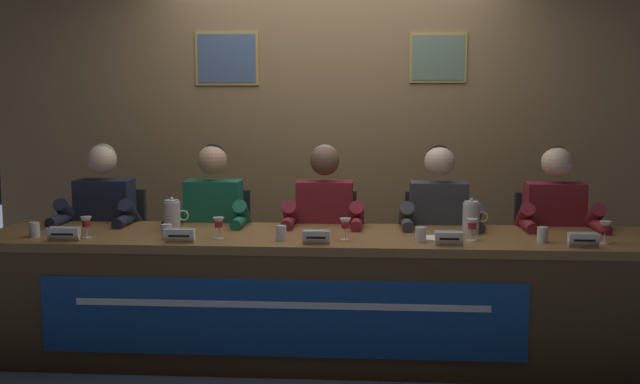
% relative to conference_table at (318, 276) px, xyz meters
% --- Properties ---
extents(ground_plane, '(12.00, 12.00, 0.00)m').
position_rel_conference_table_xyz_m(ground_plane, '(0.01, 0.12, -0.51)').
color(ground_plane, '#383D4C').
extents(wall_back_panelled, '(5.14, 0.14, 2.60)m').
position_rel_conference_table_xyz_m(wall_back_panelled, '(0.00, 1.43, 0.79)').
color(wall_back_panelled, '#937047').
rests_on(wall_back_panelled, ground_plane).
extents(conference_table, '(3.94, 0.79, 0.74)m').
position_rel_conference_table_xyz_m(conference_table, '(0.00, 0.00, 0.00)').
color(conference_table, brown).
rests_on(conference_table, ground_plane).
extents(chair_far_left, '(0.44, 0.45, 0.91)m').
position_rel_conference_table_xyz_m(chair_far_left, '(-1.45, 0.69, -0.07)').
color(chair_far_left, black).
rests_on(chair_far_left, ground_plane).
extents(panelist_far_left, '(0.51, 0.48, 1.24)m').
position_rel_conference_table_xyz_m(panelist_far_left, '(-1.45, 0.49, 0.21)').
color(panelist_far_left, black).
rests_on(panelist_far_left, ground_plane).
extents(nameplate_far_left, '(0.18, 0.06, 0.08)m').
position_rel_conference_table_xyz_m(nameplate_far_left, '(-1.41, -0.18, 0.26)').
color(nameplate_far_left, white).
rests_on(nameplate_far_left, conference_table).
extents(juice_glass_far_left, '(0.06, 0.06, 0.12)m').
position_rel_conference_table_xyz_m(juice_glass_far_left, '(-1.32, -0.09, 0.31)').
color(juice_glass_far_left, white).
rests_on(juice_glass_far_left, conference_table).
extents(water_cup_far_left, '(0.06, 0.06, 0.08)m').
position_rel_conference_table_xyz_m(water_cup_far_left, '(-1.63, -0.08, 0.26)').
color(water_cup_far_left, silver).
rests_on(water_cup_far_left, conference_table).
extents(chair_left, '(0.44, 0.45, 0.91)m').
position_rel_conference_table_xyz_m(chair_left, '(-0.72, 0.69, -0.07)').
color(chair_left, black).
rests_on(chair_left, ground_plane).
extents(panelist_left, '(0.51, 0.48, 1.24)m').
position_rel_conference_table_xyz_m(panelist_left, '(-0.72, 0.49, 0.21)').
color(panelist_left, black).
rests_on(panelist_left, ground_plane).
extents(nameplate_left, '(0.17, 0.06, 0.08)m').
position_rel_conference_table_xyz_m(nameplate_left, '(-0.75, -0.19, 0.26)').
color(nameplate_left, white).
rests_on(nameplate_left, conference_table).
extents(juice_glass_left, '(0.06, 0.06, 0.12)m').
position_rel_conference_table_xyz_m(juice_glass_left, '(-0.56, -0.06, 0.31)').
color(juice_glass_left, white).
rests_on(juice_glass_left, conference_table).
extents(water_cup_left, '(0.06, 0.06, 0.08)m').
position_rel_conference_table_xyz_m(water_cup_left, '(-0.85, -0.09, 0.26)').
color(water_cup_left, silver).
rests_on(water_cup_left, conference_table).
extents(chair_center, '(0.44, 0.45, 0.91)m').
position_rel_conference_table_xyz_m(chair_center, '(0.01, 0.69, -0.07)').
color(chair_center, black).
rests_on(chair_center, ground_plane).
extents(panelist_center, '(0.51, 0.48, 1.24)m').
position_rel_conference_table_xyz_m(panelist_center, '(0.01, 0.49, 0.21)').
color(panelist_center, black).
rests_on(panelist_center, ground_plane).
extents(nameplate_center, '(0.15, 0.06, 0.08)m').
position_rel_conference_table_xyz_m(nameplate_center, '(0.01, -0.18, 0.26)').
color(nameplate_center, white).
rests_on(nameplate_center, conference_table).
extents(juice_glass_center, '(0.06, 0.06, 0.12)m').
position_rel_conference_table_xyz_m(juice_glass_center, '(0.16, -0.05, 0.31)').
color(juice_glass_center, white).
rests_on(juice_glass_center, conference_table).
extents(water_cup_center, '(0.06, 0.06, 0.08)m').
position_rel_conference_table_xyz_m(water_cup_center, '(-0.20, -0.09, 0.26)').
color(water_cup_center, silver).
rests_on(water_cup_center, conference_table).
extents(chair_right, '(0.44, 0.45, 0.91)m').
position_rel_conference_table_xyz_m(chair_right, '(0.73, 0.69, -0.07)').
color(chair_right, black).
rests_on(chair_right, ground_plane).
extents(panelist_right, '(0.51, 0.48, 1.24)m').
position_rel_conference_table_xyz_m(panelist_right, '(0.73, 0.49, 0.21)').
color(panelist_right, black).
rests_on(panelist_right, ground_plane).
extents(nameplate_right, '(0.15, 0.06, 0.08)m').
position_rel_conference_table_xyz_m(nameplate_right, '(0.72, -0.17, 0.26)').
color(nameplate_right, white).
rests_on(nameplate_right, conference_table).
extents(juice_glass_right, '(0.06, 0.06, 0.12)m').
position_rel_conference_table_xyz_m(juice_glass_right, '(0.87, -0.02, 0.31)').
color(juice_glass_right, white).
rests_on(juice_glass_right, conference_table).
extents(water_cup_right, '(0.06, 0.06, 0.08)m').
position_rel_conference_table_xyz_m(water_cup_right, '(0.58, -0.09, 0.26)').
color(water_cup_right, silver).
rests_on(water_cup_right, conference_table).
extents(chair_far_right, '(0.44, 0.45, 0.91)m').
position_rel_conference_table_xyz_m(chair_far_right, '(1.46, 0.69, -0.07)').
color(chair_far_right, black).
rests_on(chair_far_right, ground_plane).
extents(panelist_far_right, '(0.51, 0.48, 1.24)m').
position_rel_conference_table_xyz_m(panelist_far_right, '(1.46, 0.49, 0.21)').
color(panelist_far_right, black).
rests_on(panelist_far_right, ground_plane).
extents(nameplate_far_right, '(0.16, 0.06, 0.08)m').
position_rel_conference_table_xyz_m(nameplate_far_right, '(1.44, -0.17, 0.26)').
color(nameplate_far_right, white).
rests_on(nameplate_far_right, conference_table).
extents(juice_glass_far_right, '(0.06, 0.06, 0.12)m').
position_rel_conference_table_xyz_m(juice_glass_far_right, '(1.58, -0.06, 0.31)').
color(juice_glass_far_right, white).
rests_on(juice_glass_far_right, conference_table).
extents(water_cup_far_right, '(0.06, 0.06, 0.08)m').
position_rel_conference_table_xyz_m(water_cup_far_right, '(1.25, -0.03, 0.26)').
color(water_cup_far_right, silver).
rests_on(water_cup_far_right, conference_table).
extents(water_pitcher_left_side, '(0.15, 0.10, 0.21)m').
position_rel_conference_table_xyz_m(water_pitcher_left_side, '(-0.88, 0.14, 0.32)').
color(water_pitcher_left_side, silver).
rests_on(water_pitcher_left_side, conference_table).
extents(water_pitcher_right_side, '(0.15, 0.10, 0.21)m').
position_rel_conference_table_xyz_m(water_pitcher_right_side, '(0.89, 0.21, 0.32)').
color(water_pitcher_right_side, silver).
rests_on(water_pitcher_right_side, conference_table).
extents(document_stack_right, '(0.22, 0.16, 0.01)m').
position_rel_conference_table_xyz_m(document_stack_right, '(0.69, -0.00, 0.23)').
color(document_stack_right, white).
rests_on(document_stack_right, conference_table).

